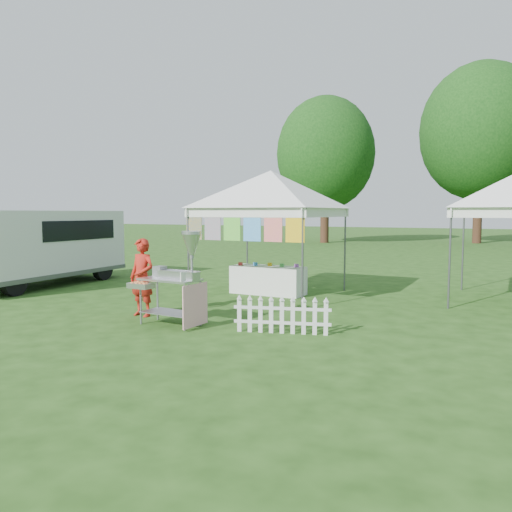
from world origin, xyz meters
The scene contains 9 objects.
ground centered at (0.00, 0.00, 0.00)m, with size 120.00×120.00×0.00m, color #204112.
canopy_main centered at (0.00, 3.49, 2.99)m, with size 4.24×4.24×3.45m.
tree_left centered at (-6.00, 24.00, 5.83)m, with size 6.40×6.40×9.53m.
tree_mid centered at (3.00, 28.00, 7.14)m, with size 7.60×7.60×11.52m.
donut_cart centered at (0.06, -0.34, 0.99)m, with size 1.24×0.79×1.68m.
vendor centered at (-1.07, 0.05, 0.75)m, with size 0.55×0.36×1.50m, color #B22015.
cargo_van centered at (-6.30, 2.05, 1.10)m, with size 2.30×5.04×2.04m.
picket_fence centered at (1.91, 0.02, 0.29)m, with size 1.56×0.50×0.56m.
display_table centered at (-0.08, 3.53, 0.34)m, with size 1.80×0.70×0.68m, color white.
Camera 1 is at (5.28, -7.36, 2.00)m, focal length 35.00 mm.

